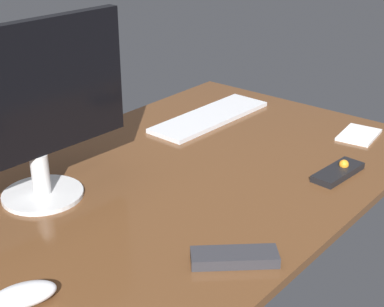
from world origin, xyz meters
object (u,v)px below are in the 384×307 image
(monitor, at_px, (32,103))
(keyboard, at_px, (210,117))
(tv_remote, at_px, (235,257))
(notepad, at_px, (359,135))
(media_remote, at_px, (338,172))
(computer_mouse, at_px, (24,295))

(monitor, height_order, keyboard, monitor)
(monitor, distance_m, keyboard, 0.68)
(tv_remote, height_order, notepad, tv_remote)
(keyboard, height_order, media_remote, media_remote)
(computer_mouse, height_order, media_remote, computer_mouse)
(tv_remote, bearing_deg, keyboard, 88.62)
(keyboard, relative_size, computer_mouse, 3.76)
(media_remote, height_order, notepad, media_remote)
(computer_mouse, bearing_deg, monitor, 73.21)
(monitor, xyz_separation_m, tv_remote, (0.07, -0.49, -0.22))
(monitor, relative_size, media_remote, 2.99)
(keyboard, xyz_separation_m, notepad, (0.16, -0.41, -0.00))
(computer_mouse, distance_m, tv_remote, 0.39)
(keyboard, xyz_separation_m, tv_remote, (-0.57, -0.50, 0.00))
(keyboard, relative_size, tv_remote, 2.55)
(computer_mouse, relative_size, media_remote, 0.69)
(keyboard, xyz_separation_m, media_remote, (-0.10, -0.48, 0.00))
(monitor, distance_m, notepad, 0.92)
(monitor, relative_size, tv_remote, 2.91)
(keyboard, bearing_deg, tv_remote, -136.89)
(monitor, bearing_deg, tv_remote, -79.31)
(keyboard, relative_size, notepad, 3.10)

